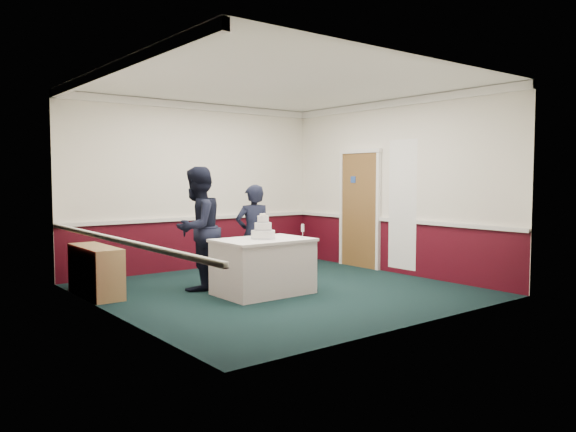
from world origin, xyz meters
TOP-DOWN VIEW (x-y plane):
  - ground at (0.00, 0.00)m, footprint 5.00×5.00m
  - room_shell at (0.08, 0.61)m, footprint 5.00×5.00m
  - sideboard at (-2.28, 1.28)m, footprint 0.41×1.20m
  - cake_table at (-0.35, -0.06)m, footprint 1.32×0.92m
  - wedding_cake at (-0.35, -0.06)m, footprint 0.35×0.35m
  - cake_knife at (-0.38, -0.26)m, footprint 0.05×0.22m
  - champagne_flute at (0.15, -0.34)m, footprint 0.05×0.05m
  - person_man at (-0.93, 0.79)m, footprint 1.10×1.02m
  - person_woman at (-0.07, 0.59)m, footprint 0.64×0.50m

SIDE VIEW (x-z plane):
  - ground at x=0.00m, z-range 0.00..0.00m
  - sideboard at x=-2.28m, z-range 0.00..0.70m
  - cake_table at x=-0.35m, z-range 0.01..0.80m
  - person_woman at x=-0.07m, z-range 0.00..1.55m
  - cake_knife at x=-0.38m, z-range 0.79..0.79m
  - wedding_cake at x=-0.35m, z-range 0.72..1.08m
  - person_man at x=-0.93m, z-range 0.00..1.82m
  - champagne_flute at x=0.15m, z-range 0.83..1.03m
  - room_shell at x=0.08m, z-range 0.47..3.47m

